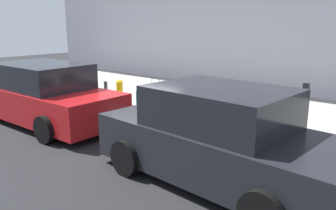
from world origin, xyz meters
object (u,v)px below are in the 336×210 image
at_px(suitcase_maroon_3, 187,107).
at_px(suitcase_teal_6, 143,100).
at_px(suitcase_olive_1, 222,113).
at_px(suitcase_black_0, 243,116).
at_px(parking_meter, 305,104).
at_px(parked_car_red_1, 44,95).
at_px(suitcase_silver_4, 169,104).
at_px(suitcase_navy_2, 202,112).
at_px(suitcase_red_5, 156,100).
at_px(parked_car_charcoal_0, 219,139).
at_px(fire_hydrant, 120,92).
at_px(bollard_post, 106,92).

bearing_deg(suitcase_maroon_3, suitcase_teal_6, 1.43).
bearing_deg(suitcase_olive_1, suitcase_black_0, -167.17).
bearing_deg(suitcase_olive_1, suitcase_maroon_3, -3.83).
relative_size(suitcase_black_0, suitcase_teal_6, 1.26).
distance_m(suitcase_olive_1, parking_meter, 1.91).
relative_size(parking_meter, parked_car_red_1, 0.26).
bearing_deg(suitcase_silver_4, suitcase_navy_2, 177.28).
relative_size(suitcase_navy_2, suitcase_red_5, 0.89).
distance_m(parking_meter, parked_car_charcoal_0, 2.62).
xyz_separation_m(suitcase_black_0, fire_hydrant, (4.20, 0.08, 0.06)).
distance_m(fire_hydrant, parking_meter, 5.56).
relative_size(parked_car_charcoal_0, parked_car_red_1, 0.90).
relative_size(bollard_post, parking_meter, 0.55).
xyz_separation_m(suitcase_maroon_3, parked_car_red_1, (2.99, 2.35, 0.29)).
relative_size(suitcase_teal_6, fire_hydrant, 0.77).
height_order(parking_meter, parked_car_red_1, parked_car_red_1).
relative_size(parking_meter, parked_car_charcoal_0, 0.29).
xyz_separation_m(fire_hydrant, parked_car_red_1, (0.41, 2.31, 0.20)).
bearing_deg(suitcase_teal_6, suitcase_silver_4, 179.52).
distance_m(suitcase_olive_1, parked_car_red_1, 4.71).
xyz_separation_m(suitcase_teal_6, parked_car_charcoal_0, (-4.05, 2.31, 0.34)).
height_order(fire_hydrant, parked_car_charcoal_0, parked_car_charcoal_0).
bearing_deg(suitcase_black_0, fire_hydrant, 1.07).
distance_m(suitcase_navy_2, suitcase_maroon_3, 0.57).
bearing_deg(suitcase_red_5, fire_hydrant, 1.78).
xyz_separation_m(suitcase_red_5, fire_hydrant, (1.47, 0.05, 0.05)).
relative_size(suitcase_black_0, suitcase_red_5, 0.78).
bearing_deg(suitcase_olive_1, bollard_post, 1.58).
bearing_deg(bollard_post, suitcase_black_0, -177.20).
xyz_separation_m(fire_hydrant, bollard_post, (0.48, 0.15, -0.06)).
bearing_deg(bollard_post, suitcase_teal_6, -174.15).
xyz_separation_m(bollard_post, parked_car_red_1, (-0.06, 2.16, 0.26)).
height_order(bollard_post, parking_meter, parking_meter).
distance_m(suitcase_navy_2, parked_car_charcoal_0, 2.97).
relative_size(suitcase_teal_6, parked_car_charcoal_0, 0.14).
relative_size(fire_hydrant, parked_car_charcoal_0, 0.18).
relative_size(suitcase_silver_4, bollard_post, 1.26).
distance_m(suitcase_maroon_3, suitcase_teal_6, 1.58).
relative_size(suitcase_olive_1, parked_car_charcoal_0, 0.19).
xyz_separation_m(suitcase_maroon_3, parking_meter, (-2.96, -0.21, 0.51)).
relative_size(suitcase_red_5, parked_car_red_1, 0.20).
bearing_deg(suitcase_maroon_3, fire_hydrant, 0.90).
relative_size(suitcase_maroon_3, bollard_post, 1.33).
xyz_separation_m(suitcase_black_0, suitcase_olive_1, (0.50, 0.11, 0.02)).
bearing_deg(parking_meter, parked_car_charcoal_0, 79.21).
bearing_deg(fire_hydrant, suitcase_black_0, -178.93).
bearing_deg(bollard_post, suitcase_navy_2, -178.60).
distance_m(suitcase_maroon_3, parked_car_red_1, 3.81).
distance_m(suitcase_red_5, parked_car_charcoal_0, 4.29).
xyz_separation_m(suitcase_navy_2, suitcase_silver_4, (1.12, -0.05, 0.02)).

